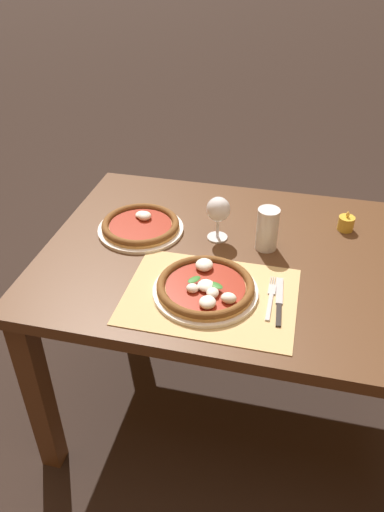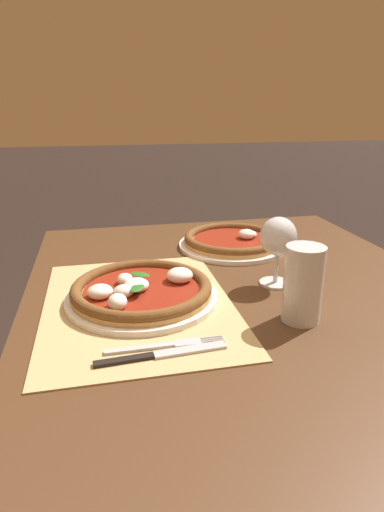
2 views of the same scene
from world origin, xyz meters
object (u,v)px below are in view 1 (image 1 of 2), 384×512
pizza_far (141,226)px  knife (279,301)px  fork (271,297)px  pint_glass (267,230)px  pizza_near (206,287)px  wine_glass (218,211)px  votive_candle (346,224)px

pizza_far → knife: 0.58m
fork → pizza_far: bearing=151.0°
pizza_far → pint_glass: (0.44, -0.01, 0.05)m
pint_glass → fork: 0.27m
pizza_near → wine_glass: size_ratio=2.00×
pizza_far → fork: bearing=-29.0°
pizza_far → votive_candle: bearing=13.8°
wine_glass → knife: (0.24, -0.29, -0.10)m
wine_glass → fork: 0.37m
pizza_far → knife: bearing=-28.7°
wine_glass → pint_glass: 0.17m
pizza_near → knife: 0.22m
pizza_near → fork: 0.19m
knife → fork: bearing=155.9°
wine_glass → pizza_near: bearing=-85.6°
pint_glass → knife: size_ratio=0.67×
pizza_near → knife: (0.21, 0.01, -0.02)m
pint_glass → pizza_near: bearing=-117.1°
pizza_near → fork: bearing=6.2°
pizza_far → pizza_near: bearing=-44.4°
wine_glass → knife: 0.39m
wine_glass → pint_glass: wine_glass is taller
wine_glass → votive_candle: size_ratio=2.15×
knife → votive_candle: bearing=67.2°
pizza_far → wine_glass: (0.27, 0.01, 0.09)m
fork → votive_candle: (0.21, 0.44, 0.02)m
pizza_far → fork: 0.55m
wine_glass → votive_candle: 0.46m
pizza_near → pint_glass: pint_glass is taller
pizza_far → wine_glass: wine_glass is taller
fork → knife: (0.03, -0.01, 0.00)m
pizza_far → votive_candle: votive_candle is taller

